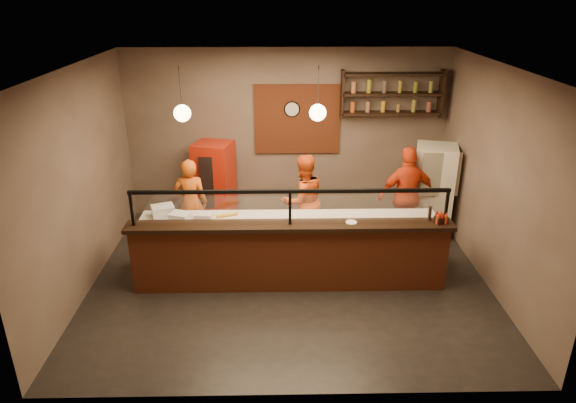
{
  "coord_description": "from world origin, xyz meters",
  "views": [
    {
      "loc": [
        -0.16,
        -6.92,
        4.19
      ],
      "look_at": [
        -0.02,
        0.3,
        1.15
      ],
      "focal_mm": 32.0,
      "sensor_mm": 36.0,
      "label": 1
    }
  ],
  "objects_px": {
    "cook_left": "(191,202)",
    "condiment_caddy": "(441,220)",
    "cook_right": "(407,196)",
    "pizza_dough": "(331,222)",
    "cook_mid": "(303,201)",
    "wall_clock": "(292,109)",
    "red_cooler": "(215,183)",
    "pepper_mill": "(430,214)",
    "fridge": "(433,190)"
  },
  "relations": [
    {
      "from": "wall_clock",
      "to": "cook_left",
      "type": "relative_size",
      "value": 0.19
    },
    {
      "from": "cook_left",
      "to": "pizza_dough",
      "type": "distance_m",
      "value": 2.55
    },
    {
      "from": "cook_left",
      "to": "cook_mid",
      "type": "bearing_deg",
      "value": 178.85
    },
    {
      "from": "cook_left",
      "to": "cook_right",
      "type": "distance_m",
      "value": 3.71
    },
    {
      "from": "wall_clock",
      "to": "cook_left",
      "type": "bearing_deg",
      "value": -144.32
    },
    {
      "from": "red_cooler",
      "to": "condiment_caddy",
      "type": "height_order",
      "value": "red_cooler"
    },
    {
      "from": "cook_mid",
      "to": "wall_clock",
      "type": "bearing_deg",
      "value": -106.64
    },
    {
      "from": "cook_right",
      "to": "pizza_dough",
      "type": "bearing_deg",
      "value": 30.38
    },
    {
      "from": "pizza_dough",
      "to": "pepper_mill",
      "type": "xyz_separation_m",
      "value": [
        1.39,
        -0.31,
        0.26
      ]
    },
    {
      "from": "condiment_caddy",
      "to": "pepper_mill",
      "type": "height_order",
      "value": "pepper_mill"
    },
    {
      "from": "wall_clock",
      "to": "condiment_caddy",
      "type": "distance_m",
      "value": 3.59
    },
    {
      "from": "cook_left",
      "to": "pepper_mill",
      "type": "bearing_deg",
      "value": 159.64
    },
    {
      "from": "cook_mid",
      "to": "red_cooler",
      "type": "relative_size",
      "value": 1.06
    },
    {
      "from": "cook_mid",
      "to": "fridge",
      "type": "distance_m",
      "value": 2.38
    },
    {
      "from": "wall_clock",
      "to": "red_cooler",
      "type": "distance_m",
      "value": 2.0
    },
    {
      "from": "cook_mid",
      "to": "red_cooler",
      "type": "height_order",
      "value": "cook_mid"
    },
    {
      "from": "pizza_dough",
      "to": "cook_mid",
      "type": "bearing_deg",
      "value": 109.49
    },
    {
      "from": "fridge",
      "to": "wall_clock",
      "type": "bearing_deg",
      "value": 174.9
    },
    {
      "from": "fridge",
      "to": "red_cooler",
      "type": "xyz_separation_m",
      "value": [
        -3.96,
        0.6,
        -0.05
      ]
    },
    {
      "from": "red_cooler",
      "to": "pizza_dough",
      "type": "xyz_separation_m",
      "value": [
        1.99,
        -2.06,
        0.13
      ]
    },
    {
      "from": "cook_left",
      "to": "condiment_caddy",
      "type": "height_order",
      "value": "cook_left"
    },
    {
      "from": "wall_clock",
      "to": "pizza_dough",
      "type": "bearing_deg",
      "value": -77.5
    },
    {
      "from": "wall_clock",
      "to": "cook_right",
      "type": "relative_size",
      "value": 0.17
    },
    {
      "from": "pizza_dough",
      "to": "condiment_caddy",
      "type": "height_order",
      "value": "condiment_caddy"
    },
    {
      "from": "fridge",
      "to": "pizza_dough",
      "type": "xyz_separation_m",
      "value": [
        -1.97,
        -1.46,
        0.08
      ]
    },
    {
      "from": "cook_left",
      "to": "cook_right",
      "type": "xyz_separation_m",
      "value": [
        3.71,
        0.01,
        0.09
      ]
    },
    {
      "from": "cook_mid",
      "to": "pepper_mill",
      "type": "bearing_deg",
      "value": 119.09
    },
    {
      "from": "fridge",
      "to": "pizza_dough",
      "type": "height_order",
      "value": "fridge"
    },
    {
      "from": "condiment_caddy",
      "to": "pepper_mill",
      "type": "bearing_deg",
      "value": 151.61
    },
    {
      "from": "cook_mid",
      "to": "pepper_mill",
      "type": "relative_size",
      "value": 7.48
    },
    {
      "from": "red_cooler",
      "to": "condiment_caddy",
      "type": "bearing_deg",
      "value": -19.51
    },
    {
      "from": "cook_mid",
      "to": "red_cooler",
      "type": "distance_m",
      "value": 1.91
    },
    {
      "from": "cook_left",
      "to": "condiment_caddy",
      "type": "relative_size",
      "value": 9.24
    },
    {
      "from": "wall_clock",
      "to": "fridge",
      "type": "height_order",
      "value": "wall_clock"
    },
    {
      "from": "cook_right",
      "to": "red_cooler",
      "type": "distance_m",
      "value": 3.54
    },
    {
      "from": "cook_left",
      "to": "pepper_mill",
      "type": "distance_m",
      "value": 3.96
    },
    {
      "from": "cook_mid",
      "to": "pizza_dough",
      "type": "xyz_separation_m",
      "value": [
        0.37,
        -1.05,
        0.09
      ]
    },
    {
      "from": "cook_right",
      "to": "pizza_dough",
      "type": "xyz_separation_m",
      "value": [
        -1.42,
        -1.12,
        0.04
      ]
    },
    {
      "from": "pizza_dough",
      "to": "condiment_caddy",
      "type": "relative_size",
      "value": 3.24
    },
    {
      "from": "cook_right",
      "to": "condiment_caddy",
      "type": "distance_m",
      "value": 1.53
    },
    {
      "from": "red_cooler",
      "to": "pepper_mill",
      "type": "relative_size",
      "value": 7.08
    },
    {
      "from": "cook_left",
      "to": "fridge",
      "type": "height_order",
      "value": "fridge"
    },
    {
      "from": "wall_clock",
      "to": "cook_mid",
      "type": "bearing_deg",
      "value": -83.29
    },
    {
      "from": "cook_mid",
      "to": "condiment_caddy",
      "type": "xyz_separation_m",
      "value": [
        1.91,
        -1.43,
        0.29
      ]
    },
    {
      "from": "cook_right",
      "to": "pepper_mill",
      "type": "distance_m",
      "value": 1.46
    },
    {
      "from": "fridge",
      "to": "cook_mid",
      "type": "bearing_deg",
      "value": -154.99
    },
    {
      "from": "fridge",
      "to": "condiment_caddy",
      "type": "bearing_deg",
      "value": -88.38
    },
    {
      "from": "wall_clock",
      "to": "red_cooler",
      "type": "relative_size",
      "value": 0.19
    },
    {
      "from": "pizza_dough",
      "to": "condiment_caddy",
      "type": "bearing_deg",
      "value": -14.19
    },
    {
      "from": "cook_right",
      "to": "pepper_mill",
      "type": "height_order",
      "value": "cook_right"
    }
  ]
}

